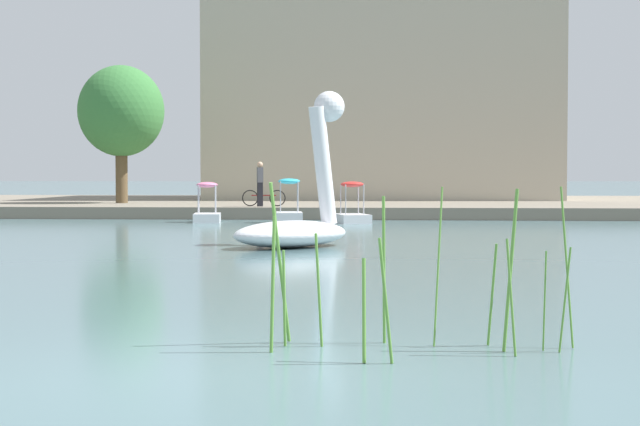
% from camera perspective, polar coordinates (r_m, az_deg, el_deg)
% --- Properties ---
extents(ground_plane, '(687.94, 687.94, 0.00)m').
position_cam_1_polar(ground_plane, '(8.37, -4.66, -9.12)').
color(ground_plane, slate).
extents(shore_bank_far, '(113.19, 24.33, 0.46)m').
position_cam_1_polar(shore_bank_far, '(49.10, 2.83, 0.49)').
color(shore_bank_far, slate).
rests_on(shore_bank_far, ground_plane).
extents(swan_boat, '(3.32, 3.40, 3.66)m').
position_cam_1_polar(swan_boat, '(22.80, -1.23, 0.07)').
color(swan_boat, white).
rests_on(swan_boat, ground_plane).
extents(pedal_boat_red, '(1.46, 2.05, 1.46)m').
position_cam_1_polar(pedal_boat_red, '(34.61, 1.87, 0.13)').
color(pedal_boat_red, white).
rests_on(pedal_boat_red, ground_plane).
extents(pedal_boat_cyan, '(1.11, 1.84, 1.57)m').
position_cam_1_polar(pedal_boat_cyan, '(34.67, -1.80, 0.15)').
color(pedal_boat_cyan, white).
rests_on(pedal_boat_cyan, ground_plane).
extents(pedal_boat_pink, '(1.17, 1.87, 1.44)m').
position_cam_1_polar(pedal_boat_pink, '(35.33, -6.56, 0.09)').
color(pedal_boat_pink, white).
rests_on(pedal_boat_pink, ground_plane).
extents(tree_broadleaf_right, '(5.05, 5.13, 6.08)m').
position_cam_1_polar(tree_broadleaf_right, '(44.47, -11.45, 5.77)').
color(tree_broadleaf_right, brown).
rests_on(tree_broadleaf_right, shore_bank_far).
extents(person_on_path, '(0.28, 0.26, 1.76)m').
position_cam_1_polar(person_on_path, '(38.62, -3.50, 1.78)').
color(person_on_path, black).
rests_on(person_on_path, shore_bank_far).
extents(bicycle_parked, '(1.73, 0.07, 0.65)m').
position_cam_1_polar(bicycle_parked, '(38.91, -3.28, 0.88)').
color(bicycle_parked, black).
rests_on(bicycle_parked, shore_bank_far).
extents(parked_van, '(4.89, 1.81, 1.89)m').
position_cam_1_polar(parked_van, '(49.86, -1.43, 1.95)').
color(parked_van, navy).
rests_on(parked_van, shore_bank_far).
extents(apartment_block, '(18.11, 14.04, 11.71)m').
position_cam_1_polar(apartment_block, '(54.31, 3.48, 7.07)').
color(apartment_block, '#B2A893').
rests_on(apartment_block, shore_bank_far).
extents(reed_clump_foreground, '(2.90, 1.14, 1.58)m').
position_cam_1_polar(reed_clump_foreground, '(9.26, 4.31, -4.01)').
color(reed_clump_foreground, '#568E38').
rests_on(reed_clump_foreground, ground_plane).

